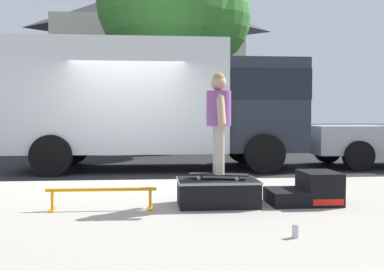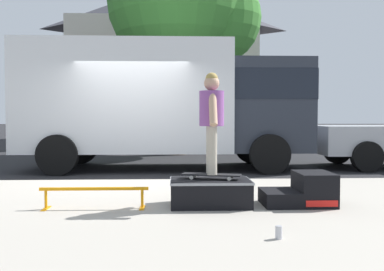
% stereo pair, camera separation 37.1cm
% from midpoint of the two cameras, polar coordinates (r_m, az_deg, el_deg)
% --- Properties ---
extents(ground_plane, '(140.00, 140.00, 0.00)m').
position_cam_midpoint_polar(ground_plane, '(8.72, -7.18, -6.03)').
color(ground_plane, black).
extents(sidewalk_slab, '(50.00, 5.00, 0.12)m').
position_cam_midpoint_polar(sidewalk_slab, '(5.78, -9.75, -9.82)').
color(sidewalk_slab, '#A8A093').
rests_on(sidewalk_slab, ground).
extents(skate_box, '(1.05, 0.67, 0.34)m').
position_cam_midpoint_polar(skate_box, '(5.78, 4.26, -7.32)').
color(skate_box, black).
rests_on(skate_box, sidewalk_slab).
extents(kicker_ramp, '(0.92, 0.64, 0.43)m').
position_cam_midpoint_polar(kicker_ramp, '(6.04, 16.06, -7.03)').
color(kicker_ramp, black).
rests_on(kicker_ramp, sidewalk_slab).
extents(grind_rail, '(1.37, 0.28, 0.27)m').
position_cam_midpoint_polar(grind_rail, '(5.67, -10.81, -7.35)').
color(grind_rail, orange).
rests_on(grind_rail, sidewalk_slab).
extents(skateboard, '(0.81, 0.40, 0.07)m').
position_cam_midpoint_polar(skateboard, '(5.78, 4.41, -5.16)').
color(skateboard, black).
rests_on(skateboard, skate_box).
extents(skater_kid, '(0.32, 0.68, 1.33)m').
position_cam_midpoint_polar(skater_kid, '(5.73, 4.44, 2.75)').
color(skater_kid, '#B7AD99').
rests_on(skater_kid, skateboard).
extents(soda_can, '(0.07, 0.07, 0.13)m').
position_cam_midpoint_polar(soda_can, '(4.37, 13.70, -12.21)').
color(soda_can, silver).
rests_on(soda_can, sidewalk_slab).
extents(box_truck, '(6.91, 2.63, 3.05)m').
position_cam_midpoint_polar(box_truck, '(10.80, -2.37, 4.66)').
color(box_truck, white).
rests_on(box_truck, ground).
extents(street_tree_main, '(5.18, 4.71, 7.53)m').
position_cam_midpoint_polar(street_tree_main, '(15.27, -0.12, 16.63)').
color(street_tree_main, brown).
rests_on(street_tree_main, ground).
extents(house_behind, '(9.54, 8.22, 8.40)m').
position_cam_midpoint_polar(house_behind, '(24.08, -3.17, 9.51)').
color(house_behind, beige).
rests_on(house_behind, ground).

